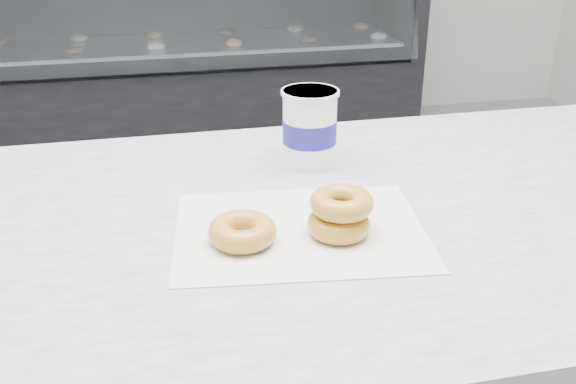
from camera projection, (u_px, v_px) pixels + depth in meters
name	position (u px, v px, depth m)	size (l,w,h in m)	color
display_case	(194.00, 59.00, 3.52)	(2.40, 0.74, 1.25)	black
wax_paper	(300.00, 230.00, 0.88)	(0.34, 0.26, 0.00)	white
donut_single	(242.00, 231.00, 0.84)	(0.09, 0.09, 0.03)	gold
donut_stack	(340.00, 214.00, 0.86)	(0.11, 0.11, 0.06)	gold
coffee_cup	(310.00, 127.00, 1.07)	(0.11, 0.11, 0.13)	white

